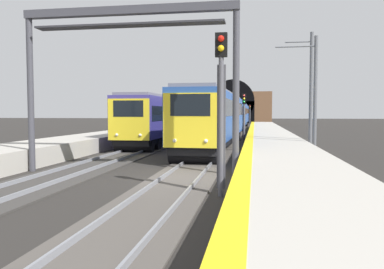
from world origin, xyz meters
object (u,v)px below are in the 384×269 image
Objects in this scene: train_adjacent_platform at (195,116)px; overhead_signal_gantry at (128,46)px; railway_signal_far at (250,113)px; catenary_mast_near at (311,92)px; railway_signal_mid at (244,111)px; train_main_approaching at (231,115)px; catenary_mast_far at (314,95)px; railway_signal_near at (221,101)px.

overhead_signal_gantry is at bearing 4.08° from train_adjacent_platform.
catenary_mast_near is at bearing 4.34° from railway_signal_far.
overhead_signal_gantry is at bearing -11.01° from railway_signal_mid.
railway_signal_far is (37.81, -1.79, 0.24)m from train_main_approaching.
train_adjacent_platform is at bearing 23.55° from catenary_mast_near.
railway_signal_mid reaches higher than train_main_approaching.
railway_signal_far is 69.25m from overhead_signal_gantry.
railway_signal_far is at bearing 178.74° from train_main_approaching.
overhead_signal_gantry is at bearing -3.24° from train_main_approaching.
catenary_mast_far reaches higher than railway_signal_mid.
railway_signal_near reaches higher than train_adjacent_platform.
railway_signal_far is at bearing 168.29° from train_adjacent_platform.
catenary_mast_near is 1.79m from catenary_mast_far.
railway_signal_far is at bearing 4.34° from catenary_mast_near.
train_adjacent_platform is 30.33m from catenary_mast_far.
catenary_mast_far is (-1.78, 0.03, -0.26)m from catenary_mast_near.
train_adjacent_platform is at bearing -128.59° from train_main_approaching.
train_adjacent_platform is 7.88× the size of catenary_mast_far.
catenary_mast_near reaches higher than railway_signal_far.
railway_signal_near reaches higher than train_main_approaching.
catenary_mast_near reaches higher than railway_signal_near.
train_adjacent_platform is at bearing -11.67° from railway_signal_far.
overhead_signal_gantry is (-35.55, -2.56, 3.26)m from train_adjacent_platform.
railway_signal_mid is at bearing -180.00° from railway_signal_near.
railway_signal_far is 61.74m from catenary_mast_far.
train_adjacent_platform is 35.79m from overhead_signal_gantry.
railway_signal_near is 6.32m from overhead_signal_gantry.
overhead_signal_gantry is (-31.24, 2.56, 3.15)m from train_main_approaching.
train_main_approaching is at bearing 16.07° from catenary_mast_near.
catenary_mast_far is at bearing 22.12° from train_adjacent_platform.
railway_signal_near is 13.91m from catenary_mast_near.
catenary_mast_near is 1.08× the size of catenary_mast_far.
railway_signal_mid is (-13.18, -6.92, 0.51)m from train_adjacent_platform.
railway_signal_near is 0.72× the size of catenary_mast_far.
railway_signal_near is at bearing 4.37° from train_main_approaching.
overhead_signal_gantry reaches higher than railway_signal_far.
railway_signal_far is 0.46× the size of overhead_signal_gantry.
catenary_mast_far is (11.34, -4.51, 0.67)m from railway_signal_near.
catenary_mast_far is at bearing 4.19° from railway_signal_far.
catenary_mast_near reaches higher than overhead_signal_gantry.
railway_signal_near is at bearing 160.91° from catenary_mast_near.
railway_signal_near is at bearing 0.00° from railway_signal_mid.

